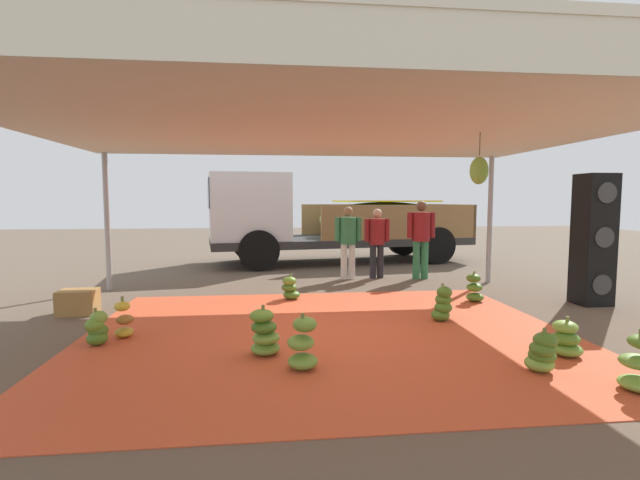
{
  "coord_description": "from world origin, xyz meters",
  "views": [
    {
      "loc": [
        -0.72,
        -5.61,
        1.71
      ],
      "look_at": [
        0.05,
        1.46,
        1.09
      ],
      "focal_mm": 25.33,
      "sensor_mm": 36.0,
      "label": 1
    }
  ],
  "objects_px": {
    "banana_bunch_5": "(639,365)",
    "banana_bunch_7": "(303,345)",
    "worker_1": "(348,237)",
    "cargo_truck_main": "(328,220)",
    "banana_bunch_2": "(124,321)",
    "banana_bunch_6": "(474,289)",
    "banana_bunch_8": "(443,305)",
    "banana_bunch_1": "(264,334)",
    "worker_2": "(377,238)",
    "banana_bunch_3": "(566,340)",
    "speaker_stack": "(594,240)",
    "worker_0": "(421,234)",
    "banana_bunch_9": "(290,289)",
    "banana_bunch_0": "(97,329)",
    "banana_bunch_4": "(542,353)",
    "crate_0": "(78,302)"
  },
  "relations": [
    {
      "from": "banana_bunch_5",
      "to": "banana_bunch_7",
      "type": "height_order",
      "value": "banana_bunch_7"
    },
    {
      "from": "worker_1",
      "to": "cargo_truck_main",
      "type": "bearing_deg",
      "value": 91.77
    },
    {
      "from": "banana_bunch_2",
      "to": "banana_bunch_6",
      "type": "xyz_separation_m",
      "value": [
        5.24,
        1.48,
        0.0
      ]
    },
    {
      "from": "banana_bunch_8",
      "to": "worker_1",
      "type": "bearing_deg",
      "value": 101.72
    },
    {
      "from": "banana_bunch_1",
      "to": "banana_bunch_5",
      "type": "distance_m",
      "value": 3.6
    },
    {
      "from": "worker_2",
      "to": "banana_bunch_3",
      "type": "bearing_deg",
      "value": -80.17
    },
    {
      "from": "banana_bunch_2",
      "to": "speaker_stack",
      "type": "relative_size",
      "value": 0.24
    },
    {
      "from": "banana_bunch_6",
      "to": "worker_0",
      "type": "distance_m",
      "value": 2.42
    },
    {
      "from": "banana_bunch_7",
      "to": "cargo_truck_main",
      "type": "relative_size",
      "value": 0.08
    },
    {
      "from": "worker_1",
      "to": "banana_bunch_9",
      "type": "bearing_deg",
      "value": -124.96
    },
    {
      "from": "worker_2",
      "to": "worker_0",
      "type": "bearing_deg",
      "value": -12.44
    },
    {
      "from": "banana_bunch_3",
      "to": "speaker_stack",
      "type": "bearing_deg",
      "value": 48.47
    },
    {
      "from": "banana_bunch_5",
      "to": "banana_bunch_6",
      "type": "distance_m",
      "value": 3.6
    },
    {
      "from": "worker_0",
      "to": "worker_1",
      "type": "height_order",
      "value": "worker_0"
    },
    {
      "from": "banana_bunch_0",
      "to": "banana_bunch_7",
      "type": "distance_m",
      "value": 2.57
    },
    {
      "from": "banana_bunch_9",
      "to": "banana_bunch_4",
      "type": "bearing_deg",
      "value": -57.02
    },
    {
      "from": "worker_2",
      "to": "crate_0",
      "type": "xyz_separation_m",
      "value": [
        -5.23,
        -2.63,
        -0.71
      ]
    },
    {
      "from": "banana_bunch_1",
      "to": "banana_bunch_3",
      "type": "relative_size",
      "value": 1.31
    },
    {
      "from": "worker_0",
      "to": "worker_2",
      "type": "height_order",
      "value": "worker_0"
    },
    {
      "from": "banana_bunch_3",
      "to": "banana_bunch_6",
      "type": "distance_m",
      "value": 2.68
    },
    {
      "from": "banana_bunch_5",
      "to": "banana_bunch_9",
      "type": "distance_m",
      "value": 5.06
    },
    {
      "from": "banana_bunch_1",
      "to": "worker_2",
      "type": "relative_size",
      "value": 0.37
    },
    {
      "from": "banana_bunch_6",
      "to": "crate_0",
      "type": "relative_size",
      "value": 0.96
    },
    {
      "from": "banana_bunch_7",
      "to": "banana_bunch_5",
      "type": "bearing_deg",
      "value": -16.18
    },
    {
      "from": "banana_bunch_7",
      "to": "worker_0",
      "type": "height_order",
      "value": "worker_0"
    },
    {
      "from": "banana_bunch_1",
      "to": "banana_bunch_5",
      "type": "relative_size",
      "value": 1.0
    },
    {
      "from": "banana_bunch_3",
      "to": "banana_bunch_7",
      "type": "xyz_separation_m",
      "value": [
        -2.91,
        -0.06,
        0.06
      ]
    },
    {
      "from": "banana_bunch_1",
      "to": "worker_1",
      "type": "bearing_deg",
      "value": 69.74
    },
    {
      "from": "banana_bunch_9",
      "to": "banana_bunch_0",
      "type": "bearing_deg",
      "value": -136.72
    },
    {
      "from": "banana_bunch_8",
      "to": "worker_2",
      "type": "height_order",
      "value": "worker_2"
    },
    {
      "from": "banana_bunch_8",
      "to": "cargo_truck_main",
      "type": "distance_m",
      "value": 6.42
    },
    {
      "from": "banana_bunch_0",
      "to": "banana_bunch_7",
      "type": "bearing_deg",
      "value": -23.1
    },
    {
      "from": "banana_bunch_4",
      "to": "banana_bunch_5",
      "type": "bearing_deg",
      "value": -38.94
    },
    {
      "from": "banana_bunch_1",
      "to": "worker_0",
      "type": "xyz_separation_m",
      "value": [
        3.33,
        4.6,
        0.75
      ]
    },
    {
      "from": "banana_bunch_6",
      "to": "worker_2",
      "type": "distance_m",
      "value": 2.81
    },
    {
      "from": "banana_bunch_2",
      "to": "worker_0",
      "type": "xyz_separation_m",
      "value": [
        5.08,
        3.77,
        0.77
      ]
    },
    {
      "from": "worker_2",
      "to": "crate_0",
      "type": "distance_m",
      "value": 5.9
    },
    {
      "from": "banana_bunch_2",
      "to": "banana_bunch_3",
      "type": "distance_m",
      "value": 5.18
    },
    {
      "from": "banana_bunch_1",
      "to": "banana_bunch_7",
      "type": "relative_size",
      "value": 0.99
    },
    {
      "from": "banana_bunch_7",
      "to": "banana_bunch_8",
      "type": "relative_size",
      "value": 1.06
    },
    {
      "from": "cargo_truck_main",
      "to": "crate_0",
      "type": "bearing_deg",
      "value": -130.38
    },
    {
      "from": "cargo_truck_main",
      "to": "worker_1",
      "type": "bearing_deg",
      "value": -88.23
    },
    {
      "from": "banana_bunch_0",
      "to": "banana_bunch_4",
      "type": "bearing_deg",
      "value": -16.23
    },
    {
      "from": "banana_bunch_0",
      "to": "speaker_stack",
      "type": "xyz_separation_m",
      "value": [
        7.31,
        1.35,
        0.87
      ]
    },
    {
      "from": "banana_bunch_4",
      "to": "worker_2",
      "type": "xyz_separation_m",
      "value": [
        -0.34,
        5.6,
        0.7
      ]
    },
    {
      "from": "cargo_truck_main",
      "to": "banana_bunch_7",
      "type": "bearing_deg",
      "value": -99.16
    },
    {
      "from": "cargo_truck_main",
      "to": "banana_bunch_8",
      "type": "bearing_deg",
      "value": -82.53
    },
    {
      "from": "banana_bunch_0",
      "to": "banana_bunch_8",
      "type": "xyz_separation_m",
      "value": [
        4.46,
        0.58,
        0.04
      ]
    },
    {
      "from": "worker_0",
      "to": "worker_2",
      "type": "xyz_separation_m",
      "value": [
        -0.93,
        0.2,
        -0.1
      ]
    },
    {
      "from": "worker_0",
      "to": "crate_0",
      "type": "relative_size",
      "value": 3.19
    }
  ]
}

